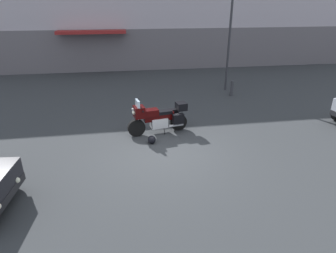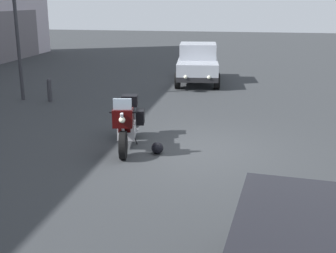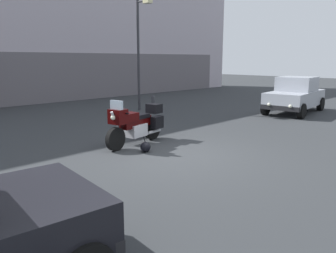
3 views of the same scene
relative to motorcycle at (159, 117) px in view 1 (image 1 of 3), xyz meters
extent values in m
plane|color=#2D3033|center=(-0.01, -1.66, -0.62)|extent=(80.00, 80.00, 0.00)
cube|color=#625C62|center=(-0.01, 10.76, 0.78)|extent=(34.00, 0.12, 2.80)
cube|color=maroon|center=(-3.04, 10.33, 2.08)|extent=(4.40, 1.10, 0.20)
cylinder|color=black|center=(-0.84, -0.15, -0.30)|extent=(0.65, 0.25, 0.64)
cylinder|color=black|center=(0.75, 0.13, -0.30)|extent=(0.65, 0.25, 0.64)
cylinder|color=#B7B7BC|center=(-0.82, -0.14, 0.13)|extent=(0.33, 0.13, 0.68)
cube|color=#B7B7BC|center=(-0.01, 0.00, -0.20)|extent=(0.66, 0.50, 0.36)
cube|color=black|center=(-0.01, 0.00, 0.04)|extent=(1.13, 0.47, 0.28)
cube|color=black|center=(-0.30, -0.05, 0.22)|extent=(0.57, 0.43, 0.24)
cube|color=black|center=(0.19, 0.04, 0.18)|extent=(0.60, 0.39, 0.12)
cube|color=black|center=(-0.72, -0.13, 0.30)|extent=(0.43, 0.50, 0.40)
cube|color=#8C9EAD|center=(-0.76, -0.13, 0.60)|extent=(0.15, 0.41, 0.28)
sphere|color=#EAEACC|center=(-0.90, -0.16, 0.30)|extent=(0.14, 0.14, 0.14)
cylinder|color=black|center=(-0.65, -0.11, 0.40)|extent=(0.15, 0.62, 0.04)
cylinder|color=#B7B7BC|center=(0.62, -0.09, -0.32)|extent=(0.56, 0.18, 0.09)
cube|color=black|center=(0.68, -0.16, -0.04)|extent=(0.43, 0.27, 0.36)
cube|color=black|center=(0.59, 0.39, -0.04)|extent=(0.43, 0.27, 0.36)
cube|color=black|center=(0.85, 0.15, 0.33)|extent=(0.42, 0.46, 0.28)
cylinder|color=black|center=(0.17, -0.15, -0.47)|extent=(0.05, 0.13, 0.29)
sphere|color=black|center=(-0.37, -0.82, -0.48)|extent=(0.28, 0.28, 0.28)
cube|color=black|center=(-3.98, -3.80, -0.20)|extent=(0.29, 1.76, 0.20)
cylinder|color=black|center=(-4.30, -2.92, -0.30)|extent=(0.66, 0.28, 0.64)
sphere|color=silver|center=(-3.88, -3.32, -0.08)|extent=(0.14, 0.14, 0.14)
cylinder|color=#2D2D33|center=(4.36, 5.07, 1.93)|extent=(0.12, 0.12, 5.10)
cylinder|color=#333338|center=(4.31, 4.01, -0.26)|extent=(0.16, 0.16, 0.73)
sphere|color=#333338|center=(4.31, 4.01, 0.11)|extent=(0.16, 0.16, 0.16)
camera|label=1|loc=(-1.20, -9.59, 3.86)|focal=30.47mm
camera|label=2|loc=(-9.84, -2.86, 2.82)|focal=47.38mm
camera|label=3|loc=(-5.99, -7.33, 1.81)|focal=35.64mm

